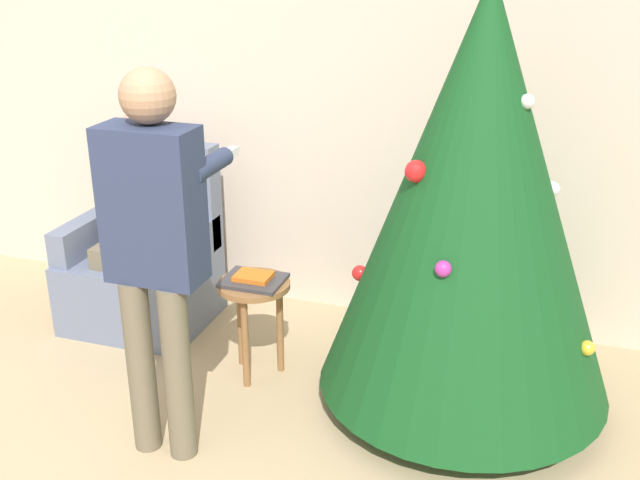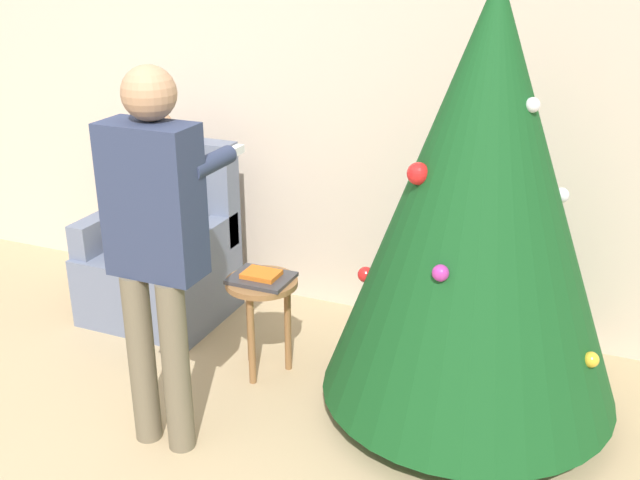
{
  "view_description": "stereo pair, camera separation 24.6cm",
  "coord_description": "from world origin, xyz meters",
  "px_view_note": "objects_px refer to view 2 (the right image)",
  "views": [
    {
      "loc": [
        1.67,
        -1.81,
        2.13
      ],
      "look_at": [
        0.74,
        1.0,
        0.93
      ],
      "focal_mm": 42.0,
      "sensor_mm": 36.0,
      "label": 1
    },
    {
      "loc": [
        1.9,
        -1.73,
        2.13
      ],
      "look_at": [
        0.74,
        1.0,
        0.93
      ],
      "focal_mm": 42.0,
      "sensor_mm": 36.0,
      "label": 2
    }
  ],
  "objects_px": {
    "person_seated": "(155,209)",
    "person_standing": "(155,232)",
    "christmas_tree": "(481,200)",
    "armchair": "(163,258)",
    "side_stool": "(262,298)"
  },
  "relations": [
    {
      "from": "person_seated",
      "to": "side_stool",
      "type": "height_order",
      "value": "person_seated"
    },
    {
      "from": "person_standing",
      "to": "side_stool",
      "type": "distance_m",
      "value": 0.89
    },
    {
      "from": "armchair",
      "to": "side_stool",
      "type": "distance_m",
      "value": 0.95
    },
    {
      "from": "christmas_tree",
      "to": "person_seated",
      "type": "distance_m",
      "value": 1.97
    },
    {
      "from": "person_standing",
      "to": "side_stool",
      "type": "height_order",
      "value": "person_standing"
    },
    {
      "from": "christmas_tree",
      "to": "person_standing",
      "type": "height_order",
      "value": "christmas_tree"
    },
    {
      "from": "armchair",
      "to": "person_seated",
      "type": "relative_size",
      "value": 0.84
    },
    {
      "from": "person_standing",
      "to": "person_seated",
      "type": "bearing_deg",
      "value": 125.85
    },
    {
      "from": "christmas_tree",
      "to": "armchair",
      "type": "height_order",
      "value": "christmas_tree"
    },
    {
      "from": "person_standing",
      "to": "christmas_tree",
      "type": "bearing_deg",
      "value": 32.02
    },
    {
      "from": "christmas_tree",
      "to": "armchair",
      "type": "distance_m",
      "value": 2.07
    },
    {
      "from": "person_seated",
      "to": "person_standing",
      "type": "height_order",
      "value": "person_standing"
    },
    {
      "from": "person_seated",
      "to": "person_standing",
      "type": "relative_size",
      "value": 0.74
    },
    {
      "from": "christmas_tree",
      "to": "side_stool",
      "type": "height_order",
      "value": "christmas_tree"
    },
    {
      "from": "armchair",
      "to": "person_standing",
      "type": "distance_m",
      "value": 1.43
    }
  ]
}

